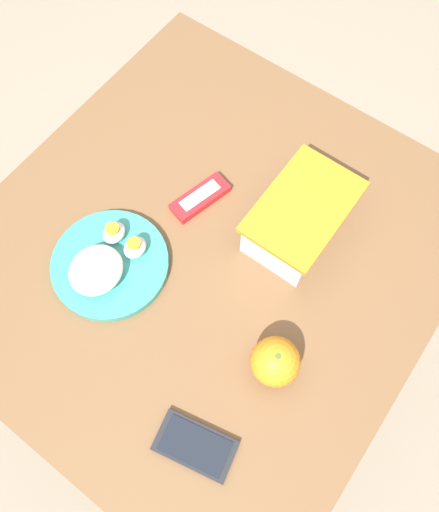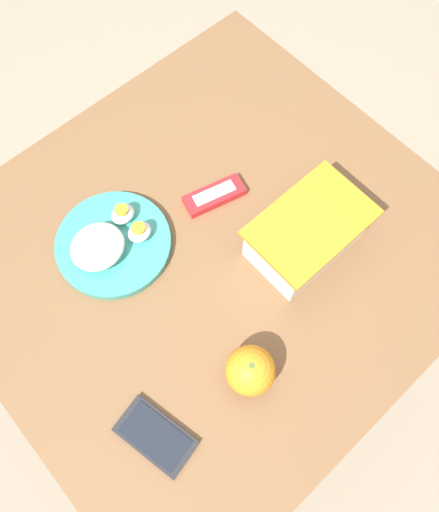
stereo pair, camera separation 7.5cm
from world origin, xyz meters
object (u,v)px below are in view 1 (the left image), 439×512
object	(u,v)px
rice_plate	(107,264)
cell_phone	(195,446)
orange_fruit	(275,361)
candy_bar	(200,198)
food_container	(300,219)

from	to	relation	value
rice_plate	cell_phone	world-z (taller)	rice_plate
orange_fruit	rice_plate	bearing A→B (deg)	-85.33
candy_bar	food_container	bearing A→B (deg)	107.22
candy_bar	cell_phone	xyz separation A→B (m)	(0.38, 0.28, -0.00)
food_container	candy_bar	xyz separation A→B (m)	(0.06, -0.19, -0.03)
food_container	candy_bar	distance (m)	0.21
food_container	rice_plate	world-z (taller)	food_container
food_container	rice_plate	xyz separation A→B (m)	(0.28, -0.24, -0.02)
rice_plate	candy_bar	bearing A→B (deg)	167.04
orange_fruit	rice_plate	distance (m)	0.36
food_container	candy_bar	size ratio (longest dim) A/B	1.69
orange_fruit	cell_phone	world-z (taller)	orange_fruit
food_container	rice_plate	distance (m)	0.37
orange_fruit	candy_bar	size ratio (longest dim) A/B	0.65
food_container	orange_fruit	world-z (taller)	food_container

